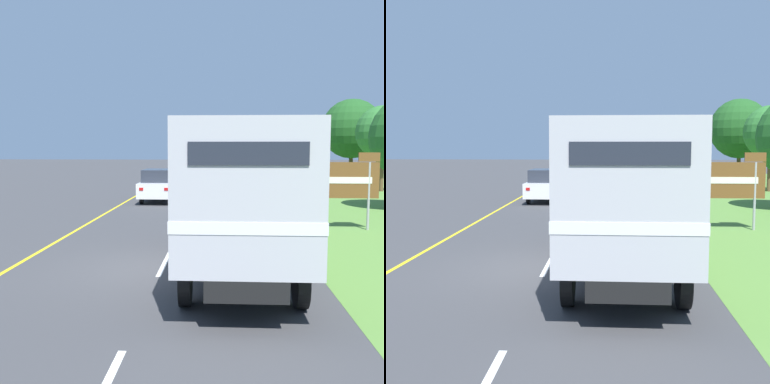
# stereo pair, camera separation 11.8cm
# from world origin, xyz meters

# --- Properties ---
(ground_plane) EXTENTS (200.00, 200.00, 0.00)m
(ground_plane) POSITION_xyz_m (0.00, 0.00, 0.00)
(ground_plane) COLOR #3D3D3F
(edge_line_yellow) EXTENTS (0.12, 58.93, 0.01)m
(edge_line_yellow) POSITION_xyz_m (-3.70, 13.04, 0.00)
(edge_line_yellow) COLOR yellow
(edge_line_yellow) RESTS_ON ground
(centre_dash_near) EXTENTS (0.12, 2.60, 0.01)m
(centre_dash_near) POSITION_xyz_m (0.00, 0.53, 0.00)
(centre_dash_near) COLOR white
(centre_dash_near) RESTS_ON ground
(centre_dash_mid_a) EXTENTS (0.12, 2.60, 0.01)m
(centre_dash_mid_a) POSITION_xyz_m (0.00, 7.13, 0.00)
(centre_dash_mid_a) COLOR white
(centre_dash_mid_a) RESTS_ON ground
(centre_dash_mid_b) EXTENTS (0.12, 2.60, 0.01)m
(centre_dash_mid_b) POSITION_xyz_m (0.00, 13.73, 0.00)
(centre_dash_mid_b) COLOR white
(centre_dash_mid_b) RESTS_ON ground
(centre_dash_far) EXTENTS (0.12, 2.60, 0.01)m
(centre_dash_far) POSITION_xyz_m (0.00, 20.33, 0.00)
(centre_dash_far) COLOR white
(centre_dash_far) RESTS_ON ground
(centre_dash_farthest) EXTENTS (0.12, 2.60, 0.01)m
(centre_dash_farthest) POSITION_xyz_m (0.00, 26.93, 0.00)
(centre_dash_farthest) COLOR white
(centre_dash_farthest) RESTS_ON ground
(horse_trailer_truck) EXTENTS (2.48, 8.18, 3.43)m
(horse_trailer_truck) POSITION_xyz_m (1.83, -0.26, 1.94)
(horse_trailer_truck) COLOR black
(horse_trailer_truck) RESTS_ON ground
(lead_car_white) EXTENTS (1.80, 4.16, 1.75)m
(lead_car_white) POSITION_xyz_m (-1.93, 14.36, 0.90)
(lead_car_white) COLOR black
(lead_car_white) RESTS_ON ground
(lead_car_white_ahead) EXTENTS (1.80, 3.87, 2.07)m
(lead_car_white_ahead) POSITION_xyz_m (1.93, 30.57, 1.03)
(lead_car_white_ahead) COLOR black
(lead_car_white_ahead) RESTS_ON ground
(highway_sign) EXTENTS (2.31, 0.09, 2.76)m
(highway_sign) POSITION_xyz_m (5.90, 5.88, 1.73)
(highway_sign) COLOR #9E9EA3
(highway_sign) RESTS_ON ground
(roadside_tree_far) EXTENTS (4.55, 4.55, 6.61)m
(roadside_tree_far) POSITION_xyz_m (11.44, 26.34, 4.33)
(roadside_tree_far) COLOR #4C3823
(roadside_tree_far) RESTS_ON ground
(delineator_post) EXTENTS (0.08, 0.08, 0.95)m
(delineator_post) POSITION_xyz_m (4.01, 1.60, 0.51)
(delineator_post) COLOR white
(delineator_post) RESTS_ON ground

